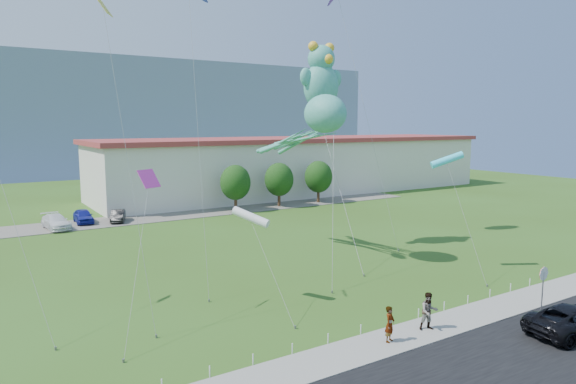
{
  "coord_description": "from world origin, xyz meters",
  "views": [
    {
      "loc": [
        -16.89,
        -19.57,
        10.24
      ],
      "look_at": [
        0.71,
        8.0,
        5.86
      ],
      "focal_mm": 32.0,
      "sensor_mm": 36.0,
      "label": 1
    }
  ],
  "objects_px": {
    "warehouse": "(301,165)",
    "pedestrian_left": "(390,324)",
    "parked_car_white": "(56,222)",
    "stop_sign": "(543,278)",
    "parked_car_black": "(118,216)",
    "octopus_kite": "(313,125)",
    "pedestrian_right": "(429,311)",
    "teddy_bear_kite": "(321,80)",
    "parked_car_blue": "(83,216)",
    "suv": "(574,320)"
  },
  "relations": [
    {
      "from": "pedestrian_left",
      "to": "parked_car_black",
      "type": "distance_m",
      "value": 37.46
    },
    {
      "from": "stop_sign",
      "to": "octopus_kite",
      "type": "height_order",
      "value": "octopus_kite"
    },
    {
      "from": "suv",
      "to": "pedestrian_right",
      "type": "bearing_deg",
      "value": 60.59
    },
    {
      "from": "warehouse",
      "to": "stop_sign",
      "type": "relative_size",
      "value": 24.4
    },
    {
      "from": "parked_car_blue",
      "to": "stop_sign",
      "type": "bearing_deg",
      "value": -65.55
    },
    {
      "from": "stop_sign",
      "to": "parked_car_black",
      "type": "height_order",
      "value": "stop_sign"
    },
    {
      "from": "pedestrian_left",
      "to": "pedestrian_right",
      "type": "height_order",
      "value": "pedestrian_right"
    },
    {
      "from": "stop_sign",
      "to": "parked_car_black",
      "type": "bearing_deg",
      "value": 108.54
    },
    {
      "from": "parked_car_white",
      "to": "parked_car_black",
      "type": "height_order",
      "value": "parked_car_white"
    },
    {
      "from": "pedestrian_left",
      "to": "parked_car_white",
      "type": "xyz_separation_m",
      "value": [
        -8.98,
        36.85,
        -0.21
      ]
    },
    {
      "from": "pedestrian_left",
      "to": "pedestrian_right",
      "type": "xyz_separation_m",
      "value": [
        2.62,
        -0.01,
        0.09
      ]
    },
    {
      "from": "pedestrian_right",
      "to": "parked_car_white",
      "type": "xyz_separation_m",
      "value": [
        -11.6,
        36.86,
        -0.3
      ]
    },
    {
      "from": "parked_car_white",
      "to": "teddy_bear_kite",
      "type": "bearing_deg",
      "value": -55.48
    },
    {
      "from": "pedestrian_left",
      "to": "teddy_bear_kite",
      "type": "height_order",
      "value": "teddy_bear_kite"
    },
    {
      "from": "parked_car_white",
      "to": "teddy_bear_kite",
      "type": "distance_m",
      "value": 29.35
    },
    {
      "from": "stop_sign",
      "to": "octopus_kite",
      "type": "xyz_separation_m",
      "value": [
        -4.52,
        15.44,
        8.23
      ]
    },
    {
      "from": "parked_car_white",
      "to": "octopus_kite",
      "type": "bearing_deg",
      "value": -64.1
    },
    {
      "from": "stop_sign",
      "to": "parked_car_white",
      "type": "bearing_deg",
      "value": 116.49
    },
    {
      "from": "parked_car_white",
      "to": "teddy_bear_kite",
      "type": "relative_size",
      "value": 0.28
    },
    {
      "from": "octopus_kite",
      "to": "teddy_bear_kite",
      "type": "height_order",
      "value": "teddy_bear_kite"
    },
    {
      "from": "parked_car_white",
      "to": "stop_sign",
      "type": "bearing_deg",
      "value": -70.14
    },
    {
      "from": "warehouse",
      "to": "suv",
      "type": "height_order",
      "value": "warehouse"
    },
    {
      "from": "warehouse",
      "to": "pedestrian_right",
      "type": "relative_size",
      "value": 32.33
    },
    {
      "from": "parked_car_blue",
      "to": "teddy_bear_kite",
      "type": "distance_m",
      "value": 28.99
    },
    {
      "from": "warehouse",
      "to": "parked_car_white",
      "type": "bearing_deg",
      "value": -164.31
    },
    {
      "from": "parked_car_blue",
      "to": "octopus_kite",
      "type": "relative_size",
      "value": 0.32
    },
    {
      "from": "warehouse",
      "to": "teddy_bear_kite",
      "type": "bearing_deg",
      "value": -121.39
    },
    {
      "from": "stop_sign",
      "to": "pedestrian_right",
      "type": "distance_m",
      "value": 7.62
    },
    {
      "from": "warehouse",
      "to": "pedestrian_right",
      "type": "distance_m",
      "value": 52.7
    },
    {
      "from": "suv",
      "to": "pedestrian_left",
      "type": "relative_size",
      "value": 3.01
    },
    {
      "from": "parked_car_white",
      "to": "pedestrian_right",
      "type": "bearing_deg",
      "value": -79.16
    },
    {
      "from": "parked_car_blue",
      "to": "parked_car_white",
      "type": "bearing_deg",
      "value": -146.77
    },
    {
      "from": "suv",
      "to": "parked_car_white",
      "type": "xyz_separation_m",
      "value": [
        -17.21,
        40.96,
        -0.03
      ]
    },
    {
      "from": "pedestrian_left",
      "to": "parked_car_white",
      "type": "bearing_deg",
      "value": 79.03
    },
    {
      "from": "warehouse",
      "to": "stop_sign",
      "type": "bearing_deg",
      "value": -108.9
    },
    {
      "from": "warehouse",
      "to": "suv",
      "type": "relative_size",
      "value": 11.88
    },
    {
      "from": "warehouse",
      "to": "pedestrian_left",
      "type": "distance_m",
      "value": 53.94
    },
    {
      "from": "suv",
      "to": "octopus_kite",
      "type": "height_order",
      "value": "octopus_kite"
    },
    {
      "from": "pedestrian_left",
      "to": "octopus_kite",
      "type": "height_order",
      "value": "octopus_kite"
    },
    {
      "from": "warehouse",
      "to": "parked_car_white",
      "type": "height_order",
      "value": "warehouse"
    },
    {
      "from": "octopus_kite",
      "to": "pedestrian_left",
      "type": "bearing_deg",
      "value": -111.51
    },
    {
      "from": "teddy_bear_kite",
      "to": "pedestrian_left",
      "type": "bearing_deg",
      "value": -116.19
    },
    {
      "from": "suv",
      "to": "parked_car_blue",
      "type": "relative_size",
      "value": 1.24
    },
    {
      "from": "suv",
      "to": "teddy_bear_kite",
      "type": "xyz_separation_m",
      "value": [
        0.13,
        21.12,
        12.87
      ]
    },
    {
      "from": "stop_sign",
      "to": "pedestrian_left",
      "type": "xyz_separation_m",
      "value": [
        -10.06,
        1.37,
        -0.92
      ]
    },
    {
      "from": "stop_sign",
      "to": "pedestrian_right",
      "type": "height_order",
      "value": "stop_sign"
    },
    {
      "from": "pedestrian_left",
      "to": "octopus_kite",
      "type": "relative_size",
      "value": 0.13
    },
    {
      "from": "parked_car_white",
      "to": "octopus_kite",
      "type": "xyz_separation_m",
      "value": [
        14.53,
        -22.78,
        9.35
      ]
    },
    {
      "from": "warehouse",
      "to": "parked_car_black",
      "type": "height_order",
      "value": "warehouse"
    },
    {
      "from": "warehouse",
      "to": "pedestrian_right",
      "type": "bearing_deg",
      "value": -117.08
    }
  ]
}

